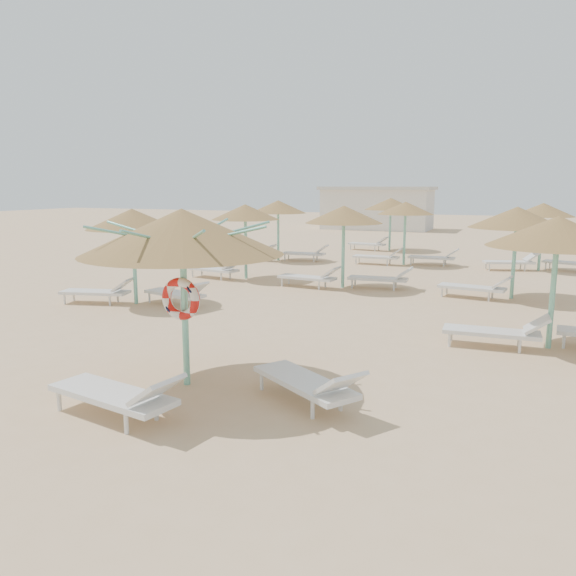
% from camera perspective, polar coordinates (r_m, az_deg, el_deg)
% --- Properties ---
extents(ground, '(120.00, 120.00, 0.00)m').
position_cam_1_polar(ground, '(9.71, -7.38, -9.49)').
color(ground, tan).
rests_on(ground, ground).
extents(main_palapa, '(3.26, 3.26, 2.93)m').
position_cam_1_polar(main_palapa, '(9.15, -10.71, 5.56)').
color(main_palapa, '#70C2AA').
rests_on(main_palapa, ground).
extents(lounger_main_a, '(2.28, 1.04, 0.80)m').
position_cam_1_polar(lounger_main_a, '(8.40, -16.79, -10.28)').
color(lounger_main_a, silver).
rests_on(lounger_main_a, ground).
extents(lounger_main_b, '(2.11, 1.67, 0.77)m').
position_cam_1_polar(lounger_main_b, '(8.56, 2.22, -9.55)').
color(lounger_main_b, silver).
rests_on(lounger_main_b, ground).
extents(palapa_field, '(20.26, 19.08, 2.72)m').
position_cam_1_polar(palapa_field, '(18.49, 16.03, 6.85)').
color(palapa_field, '#70C2AA').
rests_on(palapa_field, ground).
extents(service_hut, '(8.40, 4.40, 3.25)m').
position_cam_1_polar(service_hut, '(44.19, 9.07, 8.06)').
color(service_hut, silver).
rests_on(service_hut, ground).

